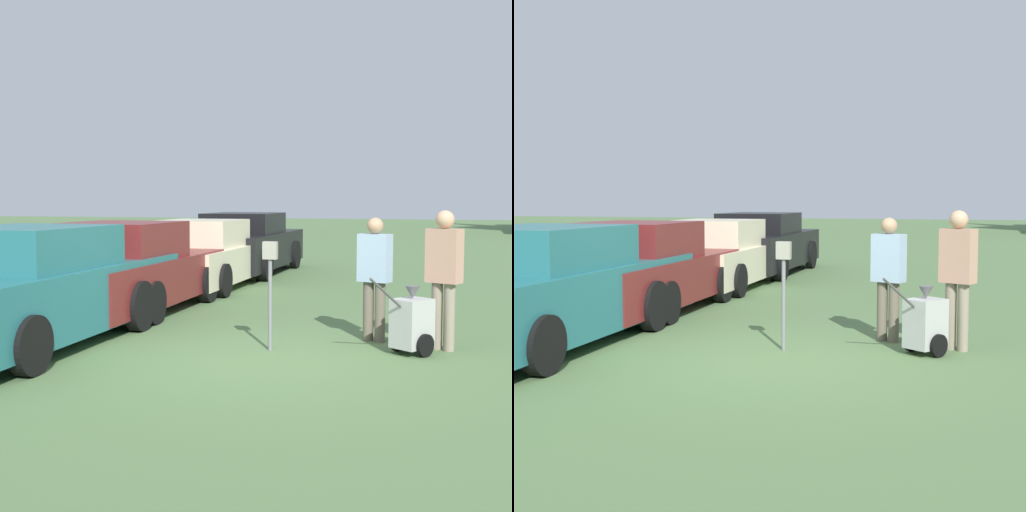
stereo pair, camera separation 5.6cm
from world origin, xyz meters
TOP-DOWN VIEW (x-y plane):
  - ground_plane at (0.00, 0.00)m, footprint 120.00×120.00m
  - parked_car_teal at (-3.07, 0.25)m, footprint 2.17×5.31m
  - parked_car_maroon at (-3.07, 2.82)m, footprint 2.10×4.86m
  - parked_car_cream at (-3.07, 6.43)m, footprint 2.07×4.66m
  - parked_car_black at (-3.07, 9.46)m, footprint 2.14×5.20m
  - parking_meter at (0.02, 0.68)m, footprint 0.18×0.09m
  - person_worker at (1.20, 1.63)m, footprint 0.47×0.34m
  - person_supervisor at (2.10, 1.33)m, footprint 0.47×0.38m
  - equipment_cart at (1.74, 0.96)m, footprint 0.72×0.92m

SIDE VIEW (x-z plane):
  - ground_plane at x=0.00m, z-range 0.00..0.00m
  - equipment_cart at x=1.74m, z-range -0.11..0.89m
  - parked_car_cream at x=-3.07m, z-range -0.06..1.39m
  - parked_car_maroon at x=-3.07m, z-range -0.06..1.46m
  - parked_car_teal at x=-3.07m, z-range -0.06..1.49m
  - parked_car_black at x=-3.07m, z-range -0.04..1.50m
  - person_worker at x=1.20m, z-range 0.11..1.76m
  - parking_meter at x=0.02m, z-range 0.27..1.64m
  - person_supervisor at x=2.10m, z-range 0.13..1.89m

